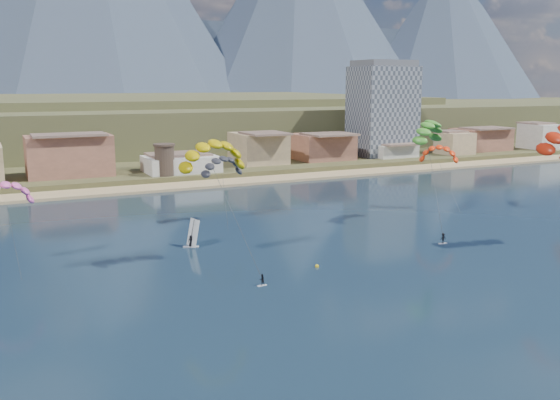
% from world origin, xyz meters
% --- Properties ---
extents(ground, '(2400.00, 2400.00, 0.00)m').
position_xyz_m(ground, '(0.00, 0.00, 0.00)').
color(ground, black).
rests_on(ground, ground).
extents(beach, '(2200.00, 12.00, 0.90)m').
position_xyz_m(beach, '(0.00, 106.00, 0.25)').
color(beach, tan).
rests_on(beach, ground).
extents(land, '(2200.00, 900.00, 4.00)m').
position_xyz_m(land, '(0.00, 560.00, 0.00)').
color(land, brown).
rests_on(land, ground).
extents(foothills, '(940.00, 210.00, 18.00)m').
position_xyz_m(foothills, '(22.39, 232.47, 9.08)').
color(foothills, brown).
rests_on(foothills, ground).
extents(apartment_tower, '(20.00, 16.00, 32.00)m').
position_xyz_m(apartment_tower, '(85.00, 128.00, 17.82)').
color(apartment_tower, gray).
rests_on(apartment_tower, ground).
extents(watchtower, '(5.82, 5.82, 8.60)m').
position_xyz_m(watchtower, '(5.00, 114.00, 6.37)').
color(watchtower, '#47382D').
rests_on(watchtower, ground).
extents(kitesurfer_yellow, '(10.82, 14.32, 20.93)m').
position_xyz_m(kitesurfer_yellow, '(-8.48, 36.52, 17.11)').
color(kitesurfer_yellow, silver).
rests_on(kitesurfer_yellow, ground).
extents(kitesurfer_green, '(13.79, 19.13, 23.27)m').
position_xyz_m(kitesurfer_green, '(38.04, 46.17, 18.07)').
color(kitesurfer_green, silver).
rests_on(kitesurfer_green, ground).
extents(distant_kite_pink, '(8.66, 6.38, 14.75)m').
position_xyz_m(distant_kite_pink, '(-35.84, 48.84, 11.58)').
color(distant_kite_pink, '#262626').
rests_on(distant_kite_pink, ground).
extents(distant_kite_dark, '(9.24, 6.36, 14.98)m').
position_xyz_m(distant_kite_dark, '(2.56, 62.78, 11.66)').
color(distant_kite_dark, '#262626').
rests_on(distant_kite_dark, ground).
extents(distant_kite_orange, '(8.61, 8.03, 15.62)m').
position_xyz_m(distant_kite_orange, '(48.77, 55.43, 12.46)').
color(distant_kite_orange, '#262626').
rests_on(distant_kite_orange, ground).
extents(windsurfer, '(2.78, 2.99, 4.64)m').
position_xyz_m(windsurfer, '(-8.47, 48.01, 1.47)').
color(windsurfer, silver).
rests_on(windsurfer, ground).
extents(buoy, '(0.61, 0.61, 0.61)m').
position_xyz_m(buoy, '(4.76, 29.31, 0.10)').
color(buoy, gold).
rests_on(buoy, ground).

